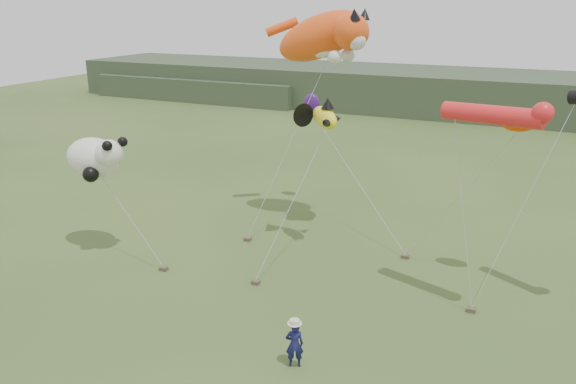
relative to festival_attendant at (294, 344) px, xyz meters
name	(u,v)px	position (x,y,z in m)	size (l,w,h in m)	color
ground	(291,349)	(-0.44, 0.73, -0.76)	(120.00, 120.00, 0.00)	#385123
headland	(443,93)	(-3.55, 45.42, 1.16)	(90.00, 13.00, 4.00)	#2D3D28
festival_attendant	(294,344)	(0.00, 0.00, 0.00)	(0.55, 0.36, 1.51)	#14174C
sandbag_anchors	(304,269)	(-2.23, 6.05, -0.68)	(12.42, 5.61, 0.16)	brown
cat_kite	(327,36)	(-3.54, 11.56, 8.38)	(5.72, 3.05, 3.36)	#F74E13
fish_kite	(315,115)	(-3.01, 8.96, 5.21)	(2.92, 1.89, 1.46)	yellow
tube_kites	(543,108)	(5.91, 6.61, 6.58)	(6.78, 3.58, 1.47)	black
panda_kite	(96,157)	(-11.36, 4.44, 3.50)	(3.08, 1.99, 1.91)	white
misc_kites	(418,113)	(0.99, 10.88, 5.32)	(11.60, 6.28, 1.88)	#F63D00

